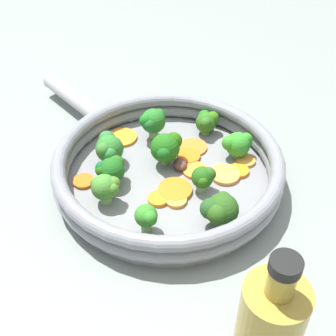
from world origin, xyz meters
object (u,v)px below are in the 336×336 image
(broccoli_floret_1, at_px, (220,210))
(mushroom_piece_0, at_px, (180,164))
(carrot_slice_2, at_px, (189,156))
(broccoli_floret_3, at_px, (166,148))
(carrot_slice_6, at_px, (122,137))
(carrot_slice_3, at_px, (176,200))
(broccoli_floret_6, at_px, (108,148))
(oil_bottle, at_px, (267,334))
(carrot_slice_0, at_px, (195,171))
(broccoli_floret_5, at_px, (111,170))
(broccoli_floret_4, at_px, (153,121))
(carrot_slice_4, at_px, (225,175))
(broccoli_floret_9, at_px, (147,217))
(broccoli_floret_2, at_px, (207,121))
(broccoli_floret_8, at_px, (105,187))
(broccoli_floret_7, at_px, (204,178))
(carrot_slice_10, at_px, (83,181))
(carrot_slice_7, at_px, (175,190))
(carrot_slice_5, at_px, (239,171))
(carrot_slice_9, at_px, (158,199))
(skillet, at_px, (168,179))
(carrot_slice_8, at_px, (246,161))
(broccoli_floret_0, at_px, (238,144))
(carrot_slice_1, at_px, (193,147))

(broccoli_floret_1, xyz_separation_m, mushroom_piece_0, (0.09, -0.08, -0.02))
(carrot_slice_2, relative_size, broccoli_floret_1, 0.67)
(carrot_slice_2, height_order, broccoli_floret_3, broccoli_floret_3)
(carrot_slice_6, height_order, broccoli_floret_3, broccoli_floret_3)
(carrot_slice_3, bearing_deg, broccoli_floret_6, -12.86)
(broccoli_floret_6, relative_size, oil_bottle, 0.26)
(carrot_slice_0, height_order, broccoli_floret_5, broccoli_floret_5)
(broccoli_floret_3, relative_size, broccoli_floret_4, 1.00)
(carrot_slice_4, xyz_separation_m, broccoli_floret_9, (0.05, 0.15, 0.02))
(broccoli_floret_2, bearing_deg, carrot_slice_4, 127.88)
(carrot_slice_0, bearing_deg, broccoli_floret_8, 53.79)
(carrot_slice_0, distance_m, broccoli_floret_2, 0.10)
(broccoli_floret_6, bearing_deg, carrot_slice_3, 167.14)
(broccoli_floret_6, height_order, oil_bottle, oil_bottle)
(broccoli_floret_2, bearing_deg, carrot_slice_2, 90.72)
(broccoli_floret_4, bearing_deg, broccoli_floret_6, 70.65)
(carrot_slice_4, height_order, carrot_slice_6, carrot_slice_4)
(mushroom_piece_0, bearing_deg, carrot_slice_3, 111.04)
(broccoli_floret_7, bearing_deg, mushroom_piece_0, -29.71)
(broccoli_floret_5, bearing_deg, carrot_slice_4, -147.78)
(carrot_slice_10, bearing_deg, carrot_slice_7, -161.12)
(carrot_slice_5, bearing_deg, broccoli_floret_8, 45.16)
(broccoli_floret_6, height_order, broccoli_floret_7, broccoli_floret_6)
(carrot_slice_9, xyz_separation_m, broccoli_floret_2, (0.00, -0.17, 0.02))
(broccoli_floret_7, bearing_deg, broccoli_floret_9, 73.19)
(broccoli_floret_6, bearing_deg, skillet, -171.63)
(carrot_slice_8, height_order, broccoli_floret_4, broccoli_floret_4)
(carrot_slice_9, distance_m, broccoli_floret_1, 0.09)
(carrot_slice_10, height_order, broccoli_floret_1, broccoli_floret_1)
(broccoli_floret_0, bearing_deg, broccoli_floret_6, 31.50)
(broccoli_floret_4, relative_size, broccoli_floret_9, 1.21)
(carrot_slice_5, distance_m, broccoli_floret_9, 0.18)
(carrot_slice_4, distance_m, carrot_slice_6, 0.18)
(carrot_slice_6, relative_size, broccoli_floret_1, 0.88)
(carrot_slice_4, xyz_separation_m, broccoli_floret_3, (0.09, 0.01, 0.03))
(carrot_slice_6, bearing_deg, broccoli_floret_9, 130.35)
(carrot_slice_10, relative_size, broccoli_floret_8, 0.67)
(carrot_slice_1, distance_m, broccoli_floret_5, 0.15)
(carrot_slice_4, bearing_deg, broccoli_floret_9, 71.75)
(carrot_slice_9, bearing_deg, carrot_slice_4, -125.55)
(broccoli_floret_1, xyz_separation_m, broccoli_floret_2, (0.09, -0.18, -0.00))
(broccoli_floret_3, relative_size, broccoli_floret_5, 1.19)
(broccoli_floret_8, bearing_deg, broccoli_floret_4, -85.55)
(carrot_slice_2, height_order, broccoli_floret_8, broccoli_floret_8)
(carrot_slice_1, bearing_deg, carrot_slice_4, 150.65)
(carrot_slice_1, height_order, carrot_slice_7, carrot_slice_7)
(carrot_slice_10, bearing_deg, broccoli_floret_4, -106.02)
(oil_bottle, bearing_deg, broccoli_floret_5, -30.51)
(broccoli_floret_1, bearing_deg, broccoli_floret_2, -62.18)
(carrot_slice_6, bearing_deg, carrot_slice_4, 176.89)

